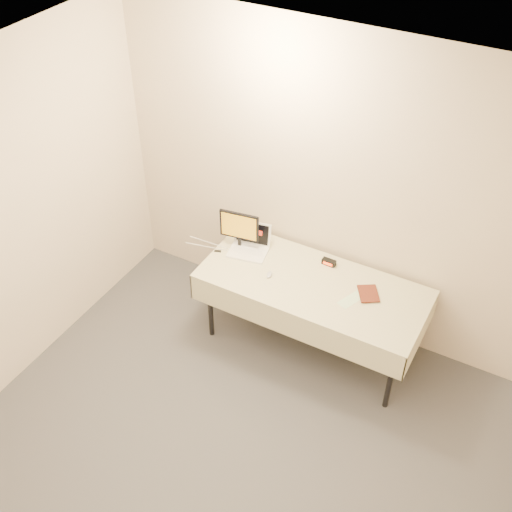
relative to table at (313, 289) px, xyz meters
The scene contains 9 objects.
back_wall 0.81m from the table, 90.00° to the left, with size 4.00×0.10×2.70m, color beige.
table is the anchor object (origin of this frame).
laptop 0.69m from the table, 168.72° to the left, with size 0.37×0.34×0.22m.
monitor 0.81m from the table, behind, with size 0.35×0.14×0.36m.
book 0.41m from the table, ahead, with size 0.15×0.02×0.20m, color maroon.
alarm_clock 0.29m from the table, 86.57° to the left, with size 0.12×0.05×0.05m.
clicker 0.37m from the table, 165.72° to the right, with size 0.04×0.09×0.02m, color #B7B7BA.
paper_form 0.36m from the table, ahead, with size 0.10×0.24×0.00m, color #C1E9B9.
usb_dongle 0.89m from the table, behind, with size 0.06×0.02×0.01m, color black.
Camera 1 is at (1.46, -1.56, 4.22)m, focal length 45.00 mm.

